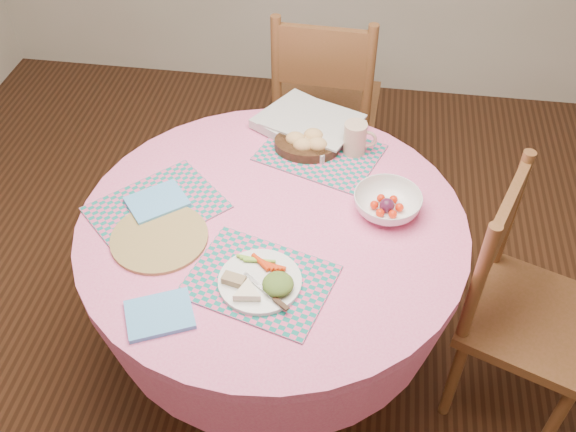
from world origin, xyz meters
The scene contains 15 objects.
ground centered at (0.00, 0.00, 0.00)m, with size 4.00×4.00×0.00m, color #331C0F.
dining_table centered at (0.00, 0.00, 0.56)m, with size 1.24×1.24×0.75m.
chair_right centered at (0.83, -0.02, 0.50)m, with size 0.55×0.57×0.96m.
chair_back centered at (0.07, 1.00, 0.52)m, with size 0.48×0.46×1.01m.
placemat_front centered at (0.00, -0.25, 0.75)m, with size 0.40×0.30×0.01m, color #15776E.
placemat_left centered at (-0.38, 0.00, 0.75)m, with size 0.40×0.30×0.01m, color #15776E.
placemat_back centered at (0.11, 0.36, 0.75)m, with size 0.40×0.30×0.01m, color #15776E.
wicker_trivet centered at (-0.33, -0.13, 0.76)m, with size 0.30×0.30×0.01m, color olive.
napkin_near centered at (-0.24, -0.41, 0.76)m, with size 0.18×0.14×0.01m, color #59A3E5.
napkin_far centered at (-0.38, 0.02, 0.76)m, with size 0.18×0.14×0.01m, color #59A3E5.
dinner_plate centered at (0.02, -0.27, 0.77)m, with size 0.24×0.24×0.05m.
bread_bowl centered at (0.06, 0.37, 0.78)m, with size 0.23×0.23×0.08m.
latte_mug centered at (0.23, 0.39, 0.81)m, with size 0.12×0.08×0.12m.
fruit_bowl centered at (0.35, 0.10, 0.78)m, with size 0.28×0.28×0.07m.
newspaper_stack centered at (0.05, 0.50, 0.78)m, with size 0.43×0.41×0.04m.
Camera 1 is at (0.26, -1.42, 2.17)m, focal length 40.00 mm.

